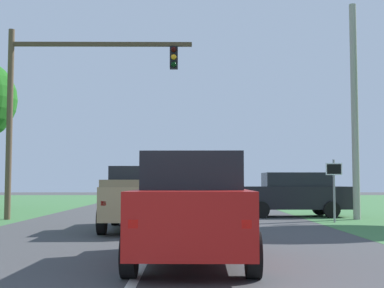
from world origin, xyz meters
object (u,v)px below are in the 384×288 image
Objects in this scene: red_suv_near at (193,206)px; utility_pole_right at (355,110)px; crossing_suv_far at (293,194)px; keep_moving_sign at (334,182)px; traffic_light at (58,93)px; pickup_truck_lead at (140,197)px.

red_suv_near is 0.57× the size of utility_pole_right.
red_suv_near is at bearing -108.90° from crossing_suv_far.
keep_moving_sign is 3.45m from crossing_suv_far.
keep_moving_sign is at bearing 61.11° from red_suv_near.
crossing_suv_far is (-0.87, 3.30, -0.50)m from keep_moving_sign.
traffic_light is 11.26m from keep_moving_sign.
pickup_truck_lead is 9.85m from utility_pole_right.
keep_moving_sign is (5.27, 9.55, 0.43)m from red_suv_near.
crossing_suv_far is at bearing 71.10° from red_suv_near.
keep_moving_sign is 0.49× the size of crossing_suv_far.
red_suv_near reaches higher than pickup_truck_lead.
utility_pole_right is (6.58, 11.11, 3.29)m from red_suv_near.
pickup_truck_lead reaches higher than crossing_suv_far.
utility_pole_right reaches higher than keep_moving_sign.
utility_pole_right reaches higher than crossing_suv_far.
pickup_truck_lead is 7.42m from keep_moving_sign.
utility_pole_right reaches higher than red_suv_near.
red_suv_near is 0.64× the size of traffic_light.
pickup_truck_lead is at bearing 103.27° from red_suv_near.
crossing_suv_far is (9.69, 1.69, -4.05)m from traffic_light.
red_suv_near is at bearing -76.73° from pickup_truck_lead.
utility_pole_right is (8.17, 4.38, 3.33)m from pickup_truck_lead.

